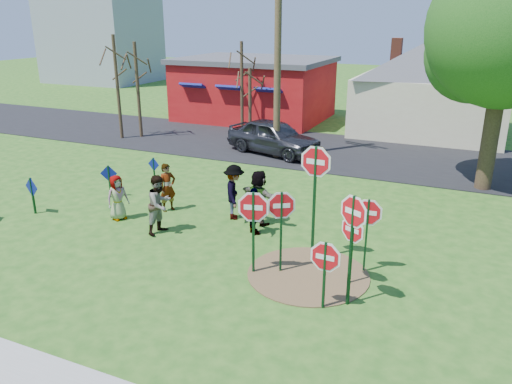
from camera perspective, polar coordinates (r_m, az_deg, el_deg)
ground at (r=15.89m, az=-8.49°, el=-4.56°), size 120.00×120.00×0.00m
road at (r=25.78m, az=5.18°, el=5.02°), size 120.00×7.50×0.04m
dirt_patch at (r=13.33m, az=5.98°, el=-9.32°), size 3.20×3.20×0.03m
red_building at (r=33.33m, az=-0.14°, el=11.78°), size 9.40×7.69×3.90m
cream_house at (r=30.48m, az=19.54°, el=11.79°), size 9.40×9.40×6.50m
distant_building at (r=55.48m, az=-17.23°, el=16.13°), size 10.00×8.00×8.00m
stop_sign_a at (r=12.69m, az=-0.31°, el=-2.59°), size 1.07×0.29×2.40m
stop_sign_b at (r=13.17m, az=6.79°, el=2.02°), size 1.13×0.09×3.41m
stop_sign_c at (r=11.32m, az=10.99°, el=-3.77°), size 0.91×0.50×2.85m
stop_sign_d at (r=13.10m, az=12.65°, el=-2.90°), size 0.97×0.16×2.17m
stop_sign_e at (r=11.44m, az=7.90°, el=-7.88°), size 0.98×0.07×1.80m
stop_sign_f at (r=12.48m, az=10.94°, el=-4.77°), size 0.84×0.42×1.95m
stop_sign_g at (r=12.74m, az=2.91°, el=-2.49°), size 0.86×0.52×2.38m
blue_diamond_b at (r=18.54m, az=-24.21°, el=0.06°), size 0.68×0.15×1.30m
blue_diamond_c at (r=19.25m, az=-16.44°, el=1.60°), size 0.59×0.26×1.25m
blue_diamond_d at (r=20.45m, az=-11.60°, el=2.75°), size 0.56×0.09×1.09m
person_a at (r=17.08m, az=-15.56°, el=-0.60°), size 0.74×0.88×1.52m
person_b at (r=17.44m, az=-10.07°, el=0.52°), size 0.64×0.73×1.69m
person_c at (r=15.65m, az=-10.95°, el=-1.39°), size 0.83×1.00×1.87m
person_d at (r=16.47m, az=-2.51°, el=-0.01°), size 1.12×1.37×1.85m
person_e at (r=15.31m, az=-0.23°, el=-2.23°), size 0.90×0.86×1.50m
person_f at (r=16.02m, az=0.35°, el=-0.63°), size 1.77×1.07×1.82m
suv at (r=24.46m, az=2.05°, el=6.34°), size 5.22×3.24×1.66m
utility_pole at (r=23.19m, az=2.52°, el=16.86°), size 2.42×0.88×10.20m
leafy_tree at (r=20.58m, az=27.08°, el=15.44°), size 6.23×5.68×8.85m
bare_tree_west at (r=28.34m, az=-13.45°, el=12.70°), size 1.80×1.80×5.15m
bare_tree_east at (r=28.59m, az=-1.64°, el=13.23°), size 1.80×1.80×5.13m
bare_tree_mid at (r=28.23m, az=-15.68°, el=12.99°), size 1.80×1.80×5.53m
bare_tree_extra at (r=27.40m, az=-0.70°, el=11.19°), size 1.80×1.80×3.83m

